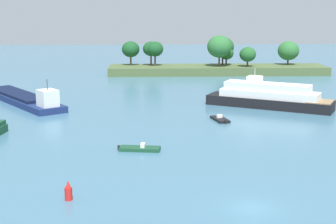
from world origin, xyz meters
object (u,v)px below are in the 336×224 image
Objects in this scene: small_motorboat at (220,119)px; channel_buoy_red at (68,192)px; fishing_skiff at (140,149)px; cargo_barge at (22,98)px; white_riverboat at (269,97)px.

channel_buoy_red is at bearing -119.78° from small_motorboat.
cargo_barge is (-22.53, 32.39, 0.67)m from fishing_skiff.
channel_buoy_red is at bearing -123.88° from white_riverboat.
small_motorboat is at bearing -24.98° from cargo_barge.
white_riverboat is 34.57m from fishing_skiff.
fishing_skiff is at bearing -55.18° from cargo_barge.
white_riverboat is 0.83× the size of cargo_barge.
cargo_barge is at bearing 124.82° from fishing_skiff.
white_riverboat is 4.05× the size of fishing_skiff.
fishing_skiff is 20.29m from small_motorboat.
fishing_skiff is (-22.25, -26.40, -1.64)m from white_riverboat.
channel_buoy_red is (-6.18, -15.93, 0.57)m from fishing_skiff.
cargo_barge is 13.89× the size of channel_buoy_red.
small_motorboat is 2.52× the size of channel_buoy_red.
white_riverboat is 51.01m from channel_buoy_red.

